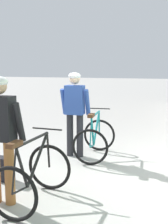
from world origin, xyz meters
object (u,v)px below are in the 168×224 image
(cyclist_near_in_dark, at_px, (1,129))
(bicycle_near_black, at_px, (33,176))
(cyclist_far_in_blue, at_px, (75,107))
(backpack_on_platform, at_px, (5,169))
(bicycle_far_teal, at_px, (95,139))

(cyclist_near_in_dark, relative_size, bicycle_near_black, 1.61)
(cyclist_far_in_blue, distance_m, backpack_on_platform, 1.96)
(cyclist_far_in_blue, distance_m, bicycle_far_teal, 0.78)
(cyclist_near_in_dark, distance_m, backpack_on_platform, 1.19)
(cyclist_far_in_blue, xyz_separation_m, backpack_on_platform, (-0.66, -1.64, -0.85))
(cyclist_near_in_dark, xyz_separation_m, bicycle_near_black, (0.41, 0.10, -0.65))
(cyclist_far_in_blue, relative_size, bicycle_far_teal, 1.57)
(backpack_on_platform, bearing_deg, cyclist_far_in_blue, 70.48)
(bicycle_far_teal, bearing_deg, cyclist_far_in_blue, -174.57)
(cyclist_far_in_blue, height_order, bicycle_near_black, cyclist_far_in_blue)
(cyclist_far_in_blue, bearing_deg, bicycle_near_black, -85.66)
(cyclist_near_in_dark, height_order, cyclist_far_in_blue, same)
(cyclist_near_in_dark, distance_m, bicycle_far_teal, 2.56)
(cyclist_near_in_dark, distance_m, cyclist_far_in_blue, 2.35)
(bicycle_far_teal, bearing_deg, bicycle_near_black, -96.43)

